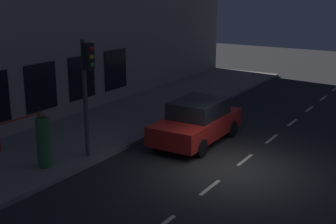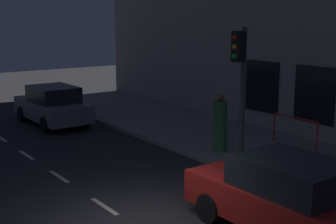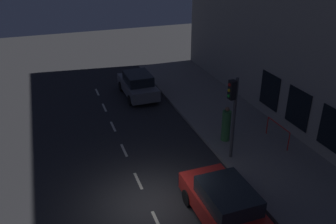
# 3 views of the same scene
# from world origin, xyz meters

# --- Properties ---
(sidewalk) EXTENTS (4.50, 32.00, 0.15)m
(sidewalk) POSITION_xyz_m (6.25, 0.00, 0.07)
(sidewalk) COLOR gray
(sidewalk) RESTS_ON ground
(traffic_light) EXTENTS (0.49, 0.32, 3.88)m
(traffic_light) POSITION_xyz_m (4.39, 1.78, 2.78)
(traffic_light) COLOR #424244
(traffic_light) RESTS_ON sidewalk
(parked_car_0) EXTENTS (1.98, 4.18, 1.58)m
(parked_car_0) POSITION_xyz_m (2.28, -1.79, 0.79)
(parked_car_0) COLOR red
(parked_car_0) RESTS_ON ground
(parked_car_1) EXTENTS (1.89, 4.03, 1.58)m
(parked_car_1) POSITION_xyz_m (2.42, 10.44, 0.79)
(parked_car_1) COLOR slate
(parked_car_1) RESTS_ON ground
(pedestrian_0) EXTENTS (0.61, 0.61, 1.81)m
(pedestrian_0) POSITION_xyz_m (4.98, 3.24, 0.98)
(pedestrian_0) COLOR #336B38
(pedestrian_0) RESTS_ON sidewalk
(red_railing) EXTENTS (0.05, 1.81, 0.97)m
(red_railing) POSITION_xyz_m (7.31, 2.21, 0.85)
(red_railing) COLOR red
(red_railing) RESTS_ON sidewalk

